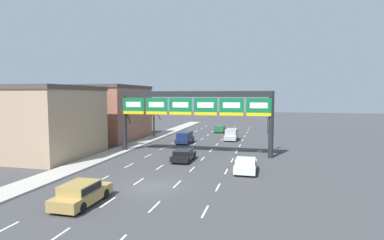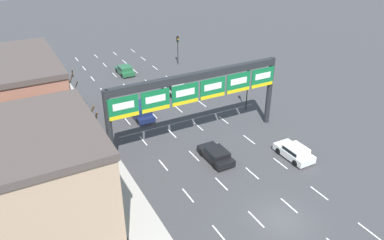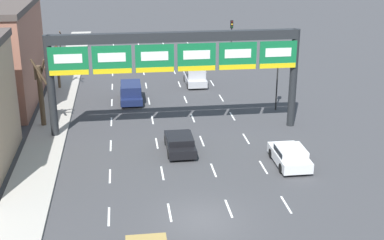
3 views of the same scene
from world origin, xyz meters
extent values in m
plane|color=#3D3D3F|center=(0.00, 0.00, 0.00)|extent=(220.00, 220.00, 0.00)
cube|color=#A8A399|center=(-9.65, 0.00, 0.07)|extent=(2.80, 110.00, 0.15)
cube|color=white|center=(-4.95, -9.00, 0.01)|extent=(0.12, 2.00, 0.01)
cube|color=white|center=(-4.95, -4.00, 0.01)|extent=(0.12, 2.00, 0.01)
cube|color=white|center=(-4.95, 1.00, 0.01)|extent=(0.12, 2.00, 0.01)
cube|color=white|center=(-4.95, 6.00, 0.01)|extent=(0.12, 2.00, 0.01)
cube|color=white|center=(-4.95, 11.00, 0.01)|extent=(0.12, 2.00, 0.01)
cube|color=white|center=(-4.95, 16.00, 0.01)|extent=(0.12, 2.00, 0.01)
cube|color=white|center=(-4.95, 21.00, 0.01)|extent=(0.12, 2.00, 0.01)
cube|color=white|center=(-4.95, 26.00, 0.01)|extent=(0.12, 2.00, 0.01)
cube|color=white|center=(-4.95, 31.00, 0.01)|extent=(0.12, 2.00, 0.01)
cube|color=white|center=(-4.95, 36.00, 0.01)|extent=(0.12, 2.00, 0.01)
cube|color=white|center=(-4.95, 41.00, 0.01)|extent=(0.12, 2.00, 0.01)
cube|color=white|center=(-4.95, 46.00, 0.01)|extent=(0.12, 2.00, 0.01)
cube|color=white|center=(-1.65, -9.00, 0.01)|extent=(0.12, 2.00, 0.01)
cube|color=white|center=(-1.65, -4.00, 0.01)|extent=(0.12, 2.00, 0.01)
cube|color=white|center=(-1.65, 1.00, 0.01)|extent=(0.12, 2.00, 0.01)
cube|color=white|center=(-1.65, 6.00, 0.01)|extent=(0.12, 2.00, 0.01)
cube|color=white|center=(-1.65, 11.00, 0.01)|extent=(0.12, 2.00, 0.01)
cube|color=white|center=(-1.65, 16.00, 0.01)|extent=(0.12, 2.00, 0.01)
cube|color=white|center=(-1.65, 21.00, 0.01)|extent=(0.12, 2.00, 0.01)
cube|color=white|center=(-1.65, 26.00, 0.01)|extent=(0.12, 2.00, 0.01)
cube|color=white|center=(-1.65, 31.00, 0.01)|extent=(0.12, 2.00, 0.01)
cube|color=white|center=(-1.65, 36.00, 0.01)|extent=(0.12, 2.00, 0.01)
cube|color=white|center=(-1.65, 41.00, 0.01)|extent=(0.12, 2.00, 0.01)
cube|color=white|center=(-1.65, 46.00, 0.01)|extent=(0.12, 2.00, 0.01)
cube|color=white|center=(1.65, -4.00, 0.01)|extent=(0.12, 2.00, 0.01)
cube|color=white|center=(1.65, 1.00, 0.01)|extent=(0.12, 2.00, 0.01)
cube|color=white|center=(1.65, 6.00, 0.01)|extent=(0.12, 2.00, 0.01)
cube|color=white|center=(1.65, 11.00, 0.01)|extent=(0.12, 2.00, 0.01)
cube|color=white|center=(1.65, 16.00, 0.01)|extent=(0.12, 2.00, 0.01)
cube|color=white|center=(1.65, 21.00, 0.01)|extent=(0.12, 2.00, 0.01)
cube|color=white|center=(1.65, 26.00, 0.01)|extent=(0.12, 2.00, 0.01)
cube|color=white|center=(1.65, 31.00, 0.01)|extent=(0.12, 2.00, 0.01)
cube|color=white|center=(1.65, 36.00, 0.01)|extent=(0.12, 2.00, 0.01)
cube|color=white|center=(1.65, 41.00, 0.01)|extent=(0.12, 2.00, 0.01)
cube|color=white|center=(1.65, 46.00, 0.01)|extent=(0.12, 2.00, 0.01)
cube|color=white|center=(4.95, -4.00, 0.01)|extent=(0.12, 2.00, 0.01)
cube|color=white|center=(4.95, 1.00, 0.01)|extent=(0.12, 2.00, 0.01)
cube|color=white|center=(4.95, 6.00, 0.01)|extent=(0.12, 2.00, 0.01)
cube|color=white|center=(4.95, 11.00, 0.01)|extent=(0.12, 2.00, 0.01)
cube|color=white|center=(4.95, 16.00, 0.01)|extent=(0.12, 2.00, 0.01)
cube|color=white|center=(4.95, 21.00, 0.01)|extent=(0.12, 2.00, 0.01)
cube|color=white|center=(4.95, 26.00, 0.01)|extent=(0.12, 2.00, 0.01)
cube|color=white|center=(4.95, 31.00, 0.01)|extent=(0.12, 2.00, 0.01)
cube|color=white|center=(4.95, 36.00, 0.01)|extent=(0.12, 2.00, 0.01)
cube|color=white|center=(4.95, 41.00, 0.01)|extent=(0.12, 2.00, 0.01)
cube|color=white|center=(4.95, 46.00, 0.01)|extent=(0.12, 2.00, 0.01)
cylinder|color=#232628|center=(-9.05, 13.35, 3.81)|extent=(0.58, 0.58, 7.61)
cylinder|color=#232628|center=(9.05, 13.35, 3.81)|extent=(0.58, 0.58, 7.61)
cube|color=#232628|center=(0.00, 13.35, 7.26)|extent=(18.10, 0.60, 0.70)
cube|color=#116B38|center=(-7.65, 13.01, 5.79)|extent=(2.81, 0.08, 2.03)
cube|color=white|center=(-7.65, 12.97, 5.98)|extent=(1.97, 0.02, 0.65)
cube|color=yellow|center=(-7.65, 12.97, 4.96)|extent=(2.75, 0.02, 0.37)
cube|color=#116B38|center=(-4.59, 13.01, 5.79)|extent=(2.81, 0.08, 2.03)
cube|color=white|center=(-4.59, 12.97, 5.98)|extent=(1.97, 0.02, 0.65)
cube|color=yellow|center=(-4.59, 12.97, 4.96)|extent=(2.75, 0.02, 0.37)
cube|color=#116B38|center=(-1.53, 13.01, 5.79)|extent=(2.81, 0.08, 2.03)
cube|color=white|center=(-1.53, 12.97, 5.98)|extent=(1.97, 0.02, 0.65)
cube|color=yellow|center=(-1.53, 12.97, 4.96)|extent=(2.75, 0.02, 0.37)
cube|color=#116B38|center=(1.53, 13.01, 5.79)|extent=(2.81, 0.08, 2.03)
cube|color=white|center=(1.53, 12.97, 5.98)|extent=(1.97, 0.02, 0.65)
cube|color=yellow|center=(1.53, 12.97, 4.96)|extent=(2.75, 0.02, 0.37)
cube|color=#116B38|center=(4.59, 13.01, 5.79)|extent=(2.81, 0.08, 2.03)
cube|color=white|center=(4.59, 12.97, 5.98)|extent=(1.97, 0.02, 0.65)
cube|color=yellow|center=(4.59, 12.97, 4.96)|extent=(2.75, 0.02, 0.37)
cube|color=#116B38|center=(7.65, 13.01, 5.79)|extent=(2.81, 0.08, 2.03)
cube|color=white|center=(7.65, 12.97, 5.98)|extent=(1.97, 0.02, 0.65)
cube|color=yellow|center=(7.65, 12.97, 4.96)|extent=(2.75, 0.02, 0.37)
cube|color=tan|center=(-16.66, 7.89, 3.85)|extent=(10.42, 10.82, 7.71)
cube|color=#4C423D|center=(-16.66, 7.89, 7.96)|extent=(10.63, 11.03, 0.50)
cube|color=#9E6651|center=(-16.26, 22.41, 4.10)|extent=(9.62, 12.81, 8.20)
cube|color=#4C423D|center=(-16.26, 22.41, 8.45)|extent=(9.81, 13.06, 0.50)
cube|color=silver|center=(6.72, 6.20, 0.53)|extent=(1.91, 3.99, 0.66)
cube|color=silver|center=(6.72, 5.97, 1.08)|extent=(1.75, 2.07, 0.44)
cube|color=black|center=(6.72, 5.97, 1.08)|extent=(1.79, 1.91, 0.32)
cylinder|color=black|center=(5.86, 7.40, 0.33)|extent=(0.22, 0.66, 0.66)
cylinder|color=black|center=(7.59, 7.40, 0.33)|extent=(0.22, 0.66, 0.66)
cylinder|color=black|center=(5.86, 5.01, 0.33)|extent=(0.22, 0.66, 0.66)
cylinder|color=black|center=(7.59, 5.01, 0.33)|extent=(0.22, 0.66, 0.66)
cube|color=#A88947|center=(-3.11, -4.67, 0.54)|extent=(1.94, 4.51, 0.69)
cube|color=#A88947|center=(-3.11, -4.94, 1.19)|extent=(1.79, 2.34, 0.60)
cube|color=black|center=(-3.11, -4.94, 1.19)|extent=(1.83, 2.16, 0.43)
cylinder|color=black|center=(-4.00, -3.32, 0.33)|extent=(0.22, 0.66, 0.66)
cylinder|color=black|center=(-2.23, -3.32, 0.33)|extent=(0.22, 0.66, 0.66)
cylinder|color=black|center=(-4.00, -6.02, 0.33)|extent=(0.22, 0.66, 0.66)
cylinder|color=black|center=(-2.23, -6.02, 0.33)|extent=(0.22, 0.66, 0.66)
cube|color=#235B38|center=(-0.13, 35.57, 0.50)|extent=(1.84, 3.90, 0.59)
cube|color=#235B38|center=(-0.13, 35.33, 1.05)|extent=(1.69, 2.03, 0.52)
cube|color=black|center=(-0.13, 35.33, 1.05)|extent=(1.73, 1.87, 0.37)
cylinder|color=black|center=(-0.96, 36.74, 0.33)|extent=(0.22, 0.66, 0.66)
cylinder|color=black|center=(0.70, 36.74, 0.33)|extent=(0.22, 0.66, 0.66)
cylinder|color=black|center=(-0.96, 34.40, 0.33)|extent=(0.22, 0.66, 0.66)
cylinder|color=black|center=(0.70, 34.40, 0.33)|extent=(0.22, 0.66, 0.66)
cube|color=#19234C|center=(-3.22, 21.12, 0.49)|extent=(1.89, 4.34, 0.59)
cube|color=#19234C|center=(-3.22, 21.08, 1.23)|extent=(1.74, 3.04, 0.89)
cube|color=black|center=(-3.22, 21.08, 1.23)|extent=(1.78, 2.80, 0.64)
cylinder|color=black|center=(-4.08, 22.42, 0.33)|extent=(0.22, 0.66, 0.66)
cylinder|color=black|center=(-2.37, 22.42, 0.33)|extent=(0.22, 0.66, 0.66)
cylinder|color=black|center=(-4.08, 19.82, 0.33)|extent=(0.22, 0.66, 0.66)
cylinder|color=black|center=(-2.37, 19.82, 0.33)|extent=(0.22, 0.66, 0.66)
cube|color=black|center=(-0.15, 9.43, 0.50)|extent=(1.86, 4.11, 0.60)
cube|color=black|center=(-0.15, 9.18, 1.02)|extent=(1.71, 2.14, 0.43)
cube|color=black|center=(-0.15, 9.18, 1.02)|extent=(1.75, 1.97, 0.31)
cylinder|color=black|center=(-0.99, 10.66, 0.33)|extent=(0.22, 0.66, 0.66)
cylinder|color=black|center=(0.69, 10.66, 0.33)|extent=(0.22, 0.66, 0.66)
cylinder|color=black|center=(-0.99, 8.19, 0.33)|extent=(0.22, 0.66, 0.66)
cylinder|color=black|center=(0.69, 8.19, 0.33)|extent=(0.22, 0.66, 0.66)
cube|color=#B7B7BC|center=(3.18, 25.74, 0.52)|extent=(1.86, 4.22, 0.65)
cube|color=#B7B7BC|center=(3.18, 25.70, 1.32)|extent=(1.71, 2.95, 0.95)
cube|color=black|center=(3.18, 25.70, 1.32)|extent=(1.75, 2.71, 0.68)
cylinder|color=black|center=(2.34, 27.01, 0.33)|extent=(0.22, 0.66, 0.66)
cylinder|color=black|center=(4.02, 27.01, 0.33)|extent=(0.22, 0.66, 0.66)
cylinder|color=black|center=(2.34, 24.48, 0.33)|extent=(0.22, 0.66, 0.66)
cylinder|color=black|center=(4.02, 24.48, 0.33)|extent=(0.22, 0.66, 0.66)
cylinder|color=black|center=(8.96, 17.20, 2.06)|extent=(0.12, 0.12, 4.11)
cube|color=black|center=(8.96, 17.20, 4.56)|extent=(0.30, 0.24, 0.90)
sphere|color=#3D0E0C|center=(8.96, 17.07, 4.86)|extent=(0.20, 0.20, 0.20)
sphere|color=#412F0C|center=(8.96, 17.07, 4.56)|extent=(0.20, 0.20, 0.20)
sphere|color=green|center=(8.96, 17.07, 4.26)|extent=(0.20, 0.20, 0.20)
cylinder|color=black|center=(8.82, 35.63, 1.85)|extent=(0.12, 0.12, 3.69)
cube|color=black|center=(8.82, 35.63, 4.14)|extent=(0.30, 0.24, 0.90)
sphere|color=#3D0E0C|center=(8.82, 35.50, 4.44)|extent=(0.20, 0.20, 0.20)
sphere|color=gold|center=(8.82, 35.50, 4.14)|extent=(0.20, 0.20, 0.20)
sphere|color=#0E3515|center=(8.82, 35.50, 3.84)|extent=(0.20, 0.20, 0.20)
cylinder|color=brown|center=(-10.17, 15.61, 2.52)|extent=(0.38, 0.38, 4.74)
cylinder|color=brown|center=(-9.86, 15.81, 4.77)|extent=(0.64, 0.84, 1.30)
cylinder|color=brown|center=(-10.08, 15.14, 4.52)|extent=(1.13, 0.38, 2.05)
cylinder|color=brown|center=(-10.42, 15.57, 4.44)|extent=(0.28, 0.69, 1.16)
cylinder|color=brown|center=(-9.60, 15.64, 4.04)|extent=(0.23, 1.29, 1.77)
cylinder|color=brown|center=(-9.95, 25.92, 2.51)|extent=(0.25, 0.25, 4.72)
cylinder|color=brown|center=(-9.56, 26.07, 4.37)|extent=(0.43, 0.92, 1.40)
cylinder|color=brown|center=(-10.18, 26.44, 3.96)|extent=(1.14, 0.57, 0.91)
cylinder|color=brown|center=(-9.07, 25.93, 3.61)|extent=(0.13, 1.84, 1.48)
cylinder|color=brown|center=(-9.36, 25.83, 5.02)|extent=(0.31, 1.29, 1.42)
camera|label=1|loc=(8.46, -21.48, 7.10)|focal=28.00mm
camera|label=2|loc=(-16.35, -15.92, 20.22)|focal=35.00mm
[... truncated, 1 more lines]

